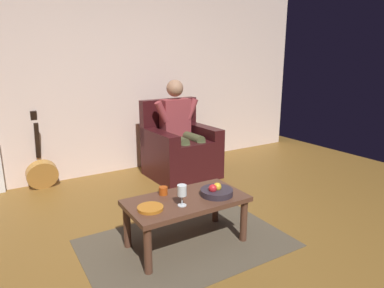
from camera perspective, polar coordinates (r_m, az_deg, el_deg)
The scene contains 11 objects.
ground_plane at distance 2.72m, azimuth 6.08°, elevation -19.93°, with size 7.22×7.22×0.00m, color brown.
wall_back at distance 4.62m, azimuth -14.29°, elevation 11.32°, with size 6.42×0.06×2.64m, color beige.
rug at distance 2.99m, azimuth -0.94°, elevation -16.33°, with size 1.69×1.12×0.01m, color brown.
armchair at distance 4.47m, azimuth -2.03°, elevation -1.11°, with size 0.84×0.80×1.00m.
person_seated at distance 4.38m, azimuth -2.02°, elevation 3.17°, with size 0.65×0.61×1.26m.
coffee_table at distance 2.83m, azimuth -0.97°, elevation -10.33°, with size 0.99×0.53×0.41m.
guitar at distance 4.43m, azimuth -23.98°, elevation -4.26°, with size 0.36×0.31×0.93m.
wine_glass_near at distance 2.64m, azimuth -1.71°, elevation -8.06°, with size 0.07×0.07×0.17m.
fruit_bowl at distance 2.87m, azimuth 4.13°, elevation -7.98°, with size 0.27×0.27×0.11m.
decorative_dish at distance 2.63m, azimuth -7.04°, elevation -10.67°, with size 0.20×0.20×0.02m, color #BB6B1D.
candle_jar at distance 2.88m, azimuth -4.86°, elevation -7.86°, with size 0.07×0.07×0.07m, color #B24512.
Camera 1 is at (1.41, 1.76, 1.53)m, focal length 31.65 mm.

